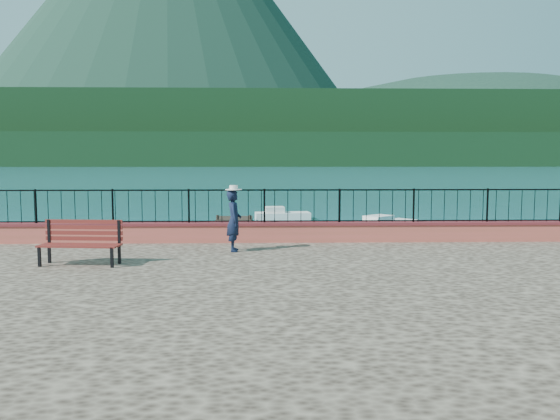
{
  "coord_description": "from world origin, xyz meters",
  "views": [
    {
      "loc": [
        -0.31,
        -12.18,
        3.61
      ],
      "look_at": [
        0.11,
        2.0,
        2.3
      ],
      "focal_mm": 35.0,
      "sensor_mm": 36.0,
      "label": 1
    }
  ],
  "objects": [
    {
      "name": "parapet",
      "position": [
        0.0,
        3.7,
        1.49
      ],
      "size": [
        28.0,
        0.46,
        0.58
      ],
      "primitive_type": "cube",
      "color": "#C84E48",
      "rests_on": "promenade"
    },
    {
      "name": "boat_1",
      "position": [
        3.94,
        8.66,
        0.4
      ],
      "size": [
        3.64,
        1.37,
        0.8
      ],
      "primitive_type": "cube",
      "rotation": [
        0.0,
        0.0,
        -0.02
      ],
      "color": "silver",
      "rests_on": "ground"
    },
    {
      "name": "dock",
      "position": [
        -2.0,
        12.0,
        0.15
      ],
      "size": [
        2.0,
        16.0,
        0.3
      ],
      "primitive_type": "cube",
      "color": "#2D231C",
      "rests_on": "ground"
    },
    {
      "name": "boat_4",
      "position": [
        0.81,
        20.75,
        0.4
      ],
      "size": [
        3.41,
        1.61,
        0.8
      ],
      "primitive_type": "cube",
      "rotation": [
        0.0,
        0.0,
        0.09
      ],
      "color": "silver",
      "rests_on": "ground"
    },
    {
      "name": "far_forest",
      "position": [
        0.0,
        300.0,
        9.0
      ],
      "size": [
        900.0,
        60.0,
        18.0
      ],
      "primitive_type": "cube",
      "color": "black",
      "rests_on": "ground"
    },
    {
      "name": "boat_2",
      "position": [
        6.0,
        15.72,
        0.4
      ],
      "size": [
        3.86,
        3.53,
        0.8
      ],
      "primitive_type": "cube",
      "rotation": [
        0.0,
        0.0,
        0.7
      ],
      "color": "silver",
      "rests_on": "ground"
    },
    {
      "name": "person",
      "position": [
        -1.1,
        2.11,
        2.01
      ],
      "size": [
        0.43,
        0.62,
        1.62
      ],
      "primitive_type": "imported",
      "rotation": [
        0.0,
        0.0,
        1.64
      ],
      "color": "black",
      "rests_on": "promenade"
    },
    {
      "name": "railing",
      "position": [
        0.0,
        3.7,
        2.25
      ],
      "size": [
        27.0,
        0.05,
        0.95
      ],
      "primitive_type": "cube",
      "color": "black",
      "rests_on": "parapet"
    },
    {
      "name": "companion_hill",
      "position": [
        220.0,
        560.0,
        0.0
      ],
      "size": [
        448.0,
        384.0,
        180.0
      ],
      "primitive_type": "ellipsoid",
      "color": "#142D23",
      "rests_on": "ground"
    },
    {
      "name": "foothills",
      "position": [
        0.0,
        360.0,
        22.0
      ],
      "size": [
        900.0,
        120.0,
        44.0
      ],
      "primitive_type": "cube",
      "color": "black",
      "rests_on": "ground"
    },
    {
      "name": "park_bench",
      "position": [
        -4.52,
        0.31,
        1.51
      ],
      "size": [
        1.88,
        0.77,
        1.02
      ],
      "rotation": [
        0.0,
        0.0,
        -0.1
      ],
      "color": "black",
      "rests_on": "promenade"
    },
    {
      "name": "hat",
      "position": [
        -1.1,
        2.11,
        2.88
      ],
      "size": [
        0.44,
        0.44,
        0.12
      ],
      "primitive_type": "cylinder",
      "color": "white",
      "rests_on": "person"
    },
    {
      "name": "boat_0",
      "position": [
        -8.14,
        12.43,
        0.4
      ],
      "size": [
        3.54,
        2.71,
        0.8
      ],
      "primitive_type": "cube",
      "rotation": [
        0.0,
        0.0,
        0.49
      ],
      "color": "white",
      "rests_on": "ground"
    },
    {
      "name": "ground",
      "position": [
        0.0,
        0.0,
        0.0
      ],
      "size": [
        2000.0,
        2000.0,
        0.0
      ],
      "primitive_type": "plane",
      "color": "#19596B",
      "rests_on": "ground"
    },
    {
      "name": "volcano",
      "position": [
        -120.0,
        700.0,
        190.0
      ],
      "size": [
        560.0,
        560.0,
        380.0
      ],
      "primitive_type": "cone",
      "color": "#142D23",
      "rests_on": "ground"
    },
    {
      "name": "promenade",
      "position": [
        0.0,
        -6.0,
        0.6
      ],
      "size": [
        30.0,
        20.0,
        1.2
      ],
      "primitive_type": "cube",
      "color": "#332821",
      "rests_on": "ground"
    }
  ]
}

